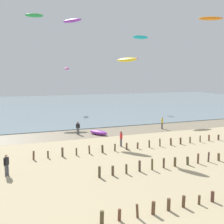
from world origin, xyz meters
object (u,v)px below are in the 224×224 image
at_px(person_nearest_camera, 162,123).
at_px(kite_aloft_10, 72,21).
at_px(kite_aloft_6, 140,37).
at_px(kite_aloft_9, 67,69).
at_px(person_mid_beach, 121,138).
at_px(kite_aloft_1, 127,60).
at_px(kite_aloft_7, 34,15).
at_px(person_left_flank, 78,128).
at_px(kite_aloft_0, 135,58).
at_px(person_right_flank, 6,164).
at_px(grounded_kite, 98,132).
at_px(kite_aloft_4, 211,18).

relative_size(person_nearest_camera, kite_aloft_10, 0.50).
xyz_separation_m(kite_aloft_6, kite_aloft_9, (-11.58, 11.30, -5.64)).
xyz_separation_m(person_mid_beach, kite_aloft_1, (0.68, 0.11, 8.55)).
height_order(person_nearest_camera, kite_aloft_7, kite_aloft_7).
bearing_deg(person_nearest_camera, person_left_flank, 176.48).
xyz_separation_m(kite_aloft_0, kite_aloft_9, (-14.89, 2.56, -2.33)).
bearing_deg(person_left_flank, person_right_flank, -124.90).
bearing_deg(kite_aloft_10, person_nearest_camera, 27.29).
bearing_deg(kite_aloft_10, person_left_flank, -43.94).
height_order(person_nearest_camera, person_right_flank, same).
relative_size(person_nearest_camera, kite_aloft_1, 0.62).
distance_m(kite_aloft_0, kite_aloft_6, 9.92).
height_order(person_mid_beach, grounded_kite, person_mid_beach).
xyz_separation_m(grounded_kite, kite_aloft_7, (-5.40, 22.39, 18.99)).
xyz_separation_m(person_nearest_camera, kite_aloft_4, (5.87, -2.45, 14.76)).
height_order(kite_aloft_4, kite_aloft_9, kite_aloft_4).
xyz_separation_m(kite_aloft_1, kite_aloft_7, (-6.47, 28.99, 9.82)).
height_order(person_right_flank, kite_aloft_6, kite_aloft_6).
height_order(person_left_flank, kite_aloft_9, kite_aloft_9).
height_order(person_left_flank, kite_aloft_4, kite_aloft_4).
bearing_deg(kite_aloft_9, kite_aloft_0, 98.96).
xyz_separation_m(person_right_flank, kite_aloft_0, (27.47, 33.51, 10.67)).
distance_m(person_nearest_camera, person_right_flank, 24.58).
distance_m(kite_aloft_4, kite_aloft_6, 15.50).
relative_size(kite_aloft_4, kite_aloft_9, 1.14).
relative_size(kite_aloft_7, kite_aloft_10, 1.01).
xyz_separation_m(grounded_kite, kite_aloft_9, (1.14, 24.38, 8.96)).
xyz_separation_m(person_right_flank, grounded_kite, (11.44, 11.69, -0.63)).
relative_size(person_left_flank, kite_aloft_4, 0.51).
bearing_deg(person_right_flank, kite_aloft_0, 50.65).
distance_m(person_right_flank, kite_aloft_1, 15.98).
bearing_deg(person_mid_beach, kite_aloft_10, 99.65).
bearing_deg(person_right_flank, kite_aloft_4, 19.37).
bearing_deg(kite_aloft_7, person_mid_beach, 112.00).
xyz_separation_m(person_right_flank, kite_aloft_1, (12.51, 5.08, 8.55)).
xyz_separation_m(kite_aloft_7, kite_aloft_9, (6.54, 1.99, -10.03)).
bearing_deg(kite_aloft_9, kite_aloft_10, 9.45).
xyz_separation_m(kite_aloft_0, kite_aloft_10, (-17.85, -15.59, 4.06)).
bearing_deg(kite_aloft_1, person_nearest_camera, -76.10).
relative_size(person_nearest_camera, person_mid_beach, 1.00).
distance_m(person_left_flank, kite_aloft_9, 24.96).
bearing_deg(kite_aloft_0, person_mid_beach, 157.93).
bearing_deg(person_mid_beach, kite_aloft_1, 8.99).
height_order(grounded_kite, kite_aloft_4, kite_aloft_4).
relative_size(grounded_kite, kite_aloft_9, 0.98).
bearing_deg(kite_aloft_10, grounded_kite, -20.04).
height_order(kite_aloft_1, kite_aloft_4, kite_aloft_4).
distance_m(person_nearest_camera, kite_aloft_6, 19.09).
bearing_deg(person_mid_beach, kite_aloft_0, 61.26).
relative_size(kite_aloft_1, kite_aloft_9, 0.92).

